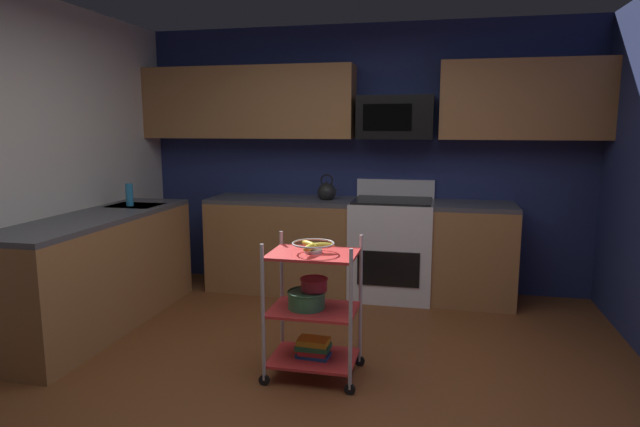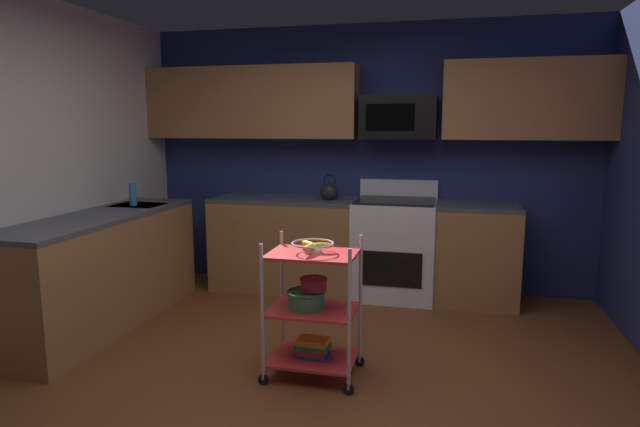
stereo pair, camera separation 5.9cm
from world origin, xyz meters
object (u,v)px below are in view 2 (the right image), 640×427
object	(u,v)px
oven_range	(395,247)
microwave	(399,118)
kettle	(330,192)
dish_soap_bottle	(133,194)
fruit_bowl	(313,245)
book_stack	(313,348)
rolling_cart	(313,309)
mixing_bowl_large	(306,299)
mixing_bowl_small	(313,284)

from	to	relation	value
oven_range	microwave	xyz separation A→B (m)	(-0.00, 0.10, 1.22)
kettle	dish_soap_bottle	size ratio (longest dim) A/B	1.32
fruit_bowl	dish_soap_bottle	distance (m)	2.17
fruit_bowl	dish_soap_bottle	size ratio (longest dim) A/B	1.36
microwave	book_stack	distance (m)	2.46
book_stack	dish_soap_bottle	xyz separation A→B (m)	(-1.92, 1.01, 0.83)
fruit_bowl	dish_soap_bottle	bearing A→B (deg)	152.33
kettle	dish_soap_bottle	bearing A→B (deg)	-153.90
oven_range	kettle	distance (m)	0.82
rolling_cart	fruit_bowl	bearing A→B (deg)	-104.04
microwave	mixing_bowl_large	world-z (taller)	microwave
microwave	dish_soap_bottle	distance (m)	2.52
microwave	kettle	world-z (taller)	microwave
oven_range	kettle	bearing A→B (deg)	-179.65
fruit_bowl	book_stack	distance (m)	0.68
microwave	kettle	xyz separation A→B (m)	(-0.63, -0.11, -0.70)
fruit_bowl	mixing_bowl_large	xyz separation A→B (m)	(-0.05, 0.00, -0.36)
mixing_bowl_small	microwave	bearing A→B (deg)	79.73
rolling_cart	fruit_bowl	distance (m)	0.42
mixing_bowl_small	book_stack	distance (m)	0.43
fruit_bowl	kettle	distance (m)	1.83
oven_range	book_stack	bearing A→B (deg)	-100.62
oven_range	dish_soap_bottle	bearing A→B (deg)	-160.52
book_stack	dish_soap_bottle	size ratio (longest dim) A/B	1.11
kettle	book_stack	bearing A→B (deg)	-80.65
mixing_bowl_small	kettle	size ratio (longest dim) A/B	0.69
mixing_bowl_small	dish_soap_bottle	distance (m)	2.19
rolling_cart	dish_soap_bottle	size ratio (longest dim) A/B	4.57
oven_range	mixing_bowl_small	distance (m)	1.82
fruit_bowl	mixing_bowl_small	distance (m)	0.26
kettle	fruit_bowl	bearing A→B (deg)	-80.65
mixing_bowl_large	kettle	distance (m)	1.88
oven_range	fruit_bowl	bearing A→B (deg)	-100.62
mixing_bowl_large	kettle	xyz separation A→B (m)	(-0.25, 1.80, 0.48)
kettle	dish_soap_bottle	xyz separation A→B (m)	(-1.62, -0.79, 0.02)
microwave	mixing_bowl_small	xyz separation A→B (m)	(-0.34, -1.89, -1.08)
microwave	book_stack	xyz separation A→B (m)	(-0.34, -1.91, -1.51)
dish_soap_bottle	book_stack	bearing A→B (deg)	-27.67
fruit_bowl	mixing_bowl_large	world-z (taller)	fruit_bowl
rolling_cart	mixing_bowl_small	world-z (taller)	rolling_cart
microwave	rolling_cart	distance (m)	2.31
microwave	book_stack	bearing A→B (deg)	-100.04
microwave	fruit_bowl	distance (m)	2.11
mixing_bowl_small	book_stack	bearing A→B (deg)	-77.46
rolling_cart	kettle	world-z (taller)	kettle
microwave	dish_soap_bottle	bearing A→B (deg)	-158.19
mixing_bowl_large	book_stack	world-z (taller)	mixing_bowl_large
oven_range	rolling_cart	world-z (taller)	oven_range
rolling_cart	kettle	size ratio (longest dim) A/B	3.47
rolling_cart	kettle	bearing A→B (deg)	99.35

